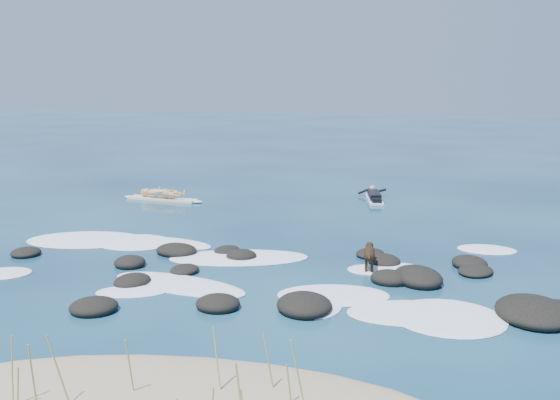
# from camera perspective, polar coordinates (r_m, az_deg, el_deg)

# --- Properties ---
(ground) EXTENTS (160.00, 160.00, 0.00)m
(ground) POSITION_cam_1_polar(r_m,az_deg,el_deg) (16.59, -1.02, -5.65)
(ground) COLOR #0A2642
(ground) RESTS_ON ground
(dune_grass) EXTENTS (4.15, 1.64, 1.24)m
(dune_grass) POSITION_cam_1_polar(r_m,az_deg,el_deg) (8.96, -11.43, -16.37)
(dune_grass) COLOR #8F9C4B
(dune_grass) RESTS_ON ground
(reef_rocks) EXTENTS (14.27, 6.30, 0.49)m
(reef_rocks) POSITION_cam_1_polar(r_m,az_deg,el_deg) (14.72, 4.77, -7.43)
(reef_rocks) COLOR black
(reef_rocks) RESTS_ON ground
(breaking_foam) EXTENTS (14.50, 7.41, 0.12)m
(breaking_foam) POSITION_cam_1_polar(r_m,az_deg,el_deg) (15.96, -3.76, -6.30)
(breaking_foam) COLOR white
(breaking_foam) RESTS_ON ground
(standing_surfer_rig) EXTENTS (3.52, 1.15, 2.01)m
(standing_surfer_rig) POSITION_cam_1_polar(r_m,az_deg,el_deg) (25.32, -10.75, 1.73)
(standing_surfer_rig) COLOR #EFEABF
(standing_surfer_rig) RESTS_ON ground
(paddling_surfer_rig) EXTENTS (1.18, 2.66, 0.46)m
(paddling_surfer_rig) POSITION_cam_1_polar(r_m,az_deg,el_deg) (25.32, 8.61, 0.34)
(paddling_surfer_rig) COLOR white
(paddling_surfer_rig) RESTS_ON ground
(dog) EXTENTS (0.28, 1.09, 0.69)m
(dog) POSITION_cam_1_polar(r_m,az_deg,el_deg) (15.82, 8.17, -4.85)
(dog) COLOR black
(dog) RESTS_ON ground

